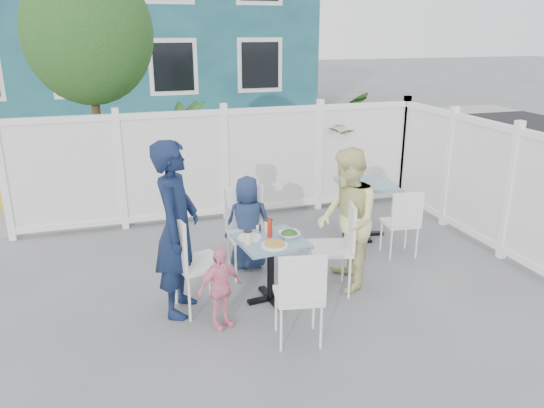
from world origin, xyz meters
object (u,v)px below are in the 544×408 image
object	(u,v)px
chair_right	(338,240)
spare_table	(365,195)
chair_back	(247,224)
woman	(347,220)
main_table	(271,253)
toddler	(220,288)
man	(177,229)
utility_cabinet	(12,167)
boy	(248,223)
chair_left	(190,256)
chair_near	(300,291)

from	to	relation	value
chair_right	spare_table	bearing A→B (deg)	-21.90
chair_back	woman	world-z (taller)	woman
main_table	chair_right	bearing A→B (deg)	-0.11
toddler	man	bearing A→B (deg)	105.04
utility_cabinet	chair_right	distance (m)	5.57
chair_back	boy	distance (m)	0.09
spare_table	boy	xyz separation A→B (m)	(-1.74, -0.49, -0.03)
main_table	chair_back	xyz separation A→B (m)	(-0.05, 0.76, 0.05)
utility_cabinet	man	world-z (taller)	man
woman	spare_table	bearing A→B (deg)	156.85
chair_right	woman	distance (m)	0.23
chair_back	woman	bearing A→B (deg)	143.23
chair_left	boy	size ratio (longest dim) A/B	0.92
boy	toddler	xyz separation A→B (m)	(-0.58, -1.20, -0.15)
main_table	chair_near	distance (m)	0.85
man	toddler	bearing A→B (deg)	-121.64
spare_table	boy	world-z (taller)	boy
main_table	woman	distance (m)	0.89
spare_table	chair_right	bearing A→B (deg)	-126.39
toddler	chair_left	bearing A→B (deg)	96.26
spare_table	chair_left	world-z (taller)	chair_left
chair_near	man	xyz separation A→B (m)	(-0.91, 0.92, 0.34)
main_table	chair_left	distance (m)	0.81
chair_right	toddler	size ratio (longest dim) A/B	1.25
chair_left	boy	world-z (taller)	boy
chair_right	toddler	bearing A→B (deg)	119.35
spare_table	woman	xyz separation A→B (m)	(-0.87, -1.27, 0.18)
chair_back	woman	xyz separation A→B (m)	(0.90, -0.70, 0.19)
utility_cabinet	spare_table	world-z (taller)	utility_cabinet
spare_table	chair_back	bearing A→B (deg)	-162.20
utility_cabinet	toddler	distance (m)	5.11
chair_right	woman	world-z (taller)	woman
main_table	spare_table	xyz separation A→B (m)	(1.72, 1.33, 0.06)
chair_near	woman	distance (m)	1.27
spare_table	toddler	distance (m)	2.88
toddler	woman	bearing A→B (deg)	-5.54
woman	toddler	world-z (taller)	woman
utility_cabinet	man	size ratio (longest dim) A/B	0.71
man	toddler	distance (m)	0.70
utility_cabinet	chair_left	world-z (taller)	utility_cabinet
main_table	spare_table	bearing A→B (deg)	37.74
utility_cabinet	spare_table	size ratio (longest dim) A/B	1.51
woman	boy	world-z (taller)	woman
chair_left	chair_right	bearing A→B (deg)	76.90
woman	boy	bearing A→B (deg)	-120.79
chair_right	toddler	distance (m)	1.39
spare_table	man	xyz separation A→B (m)	(-2.63, -1.27, 0.28)
utility_cabinet	chair_back	distance (m)	4.47
utility_cabinet	chair_back	bearing A→B (deg)	-51.11
utility_cabinet	toddler	world-z (taller)	utility_cabinet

